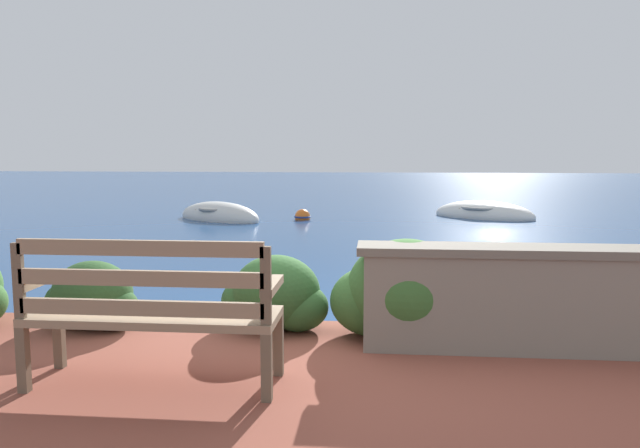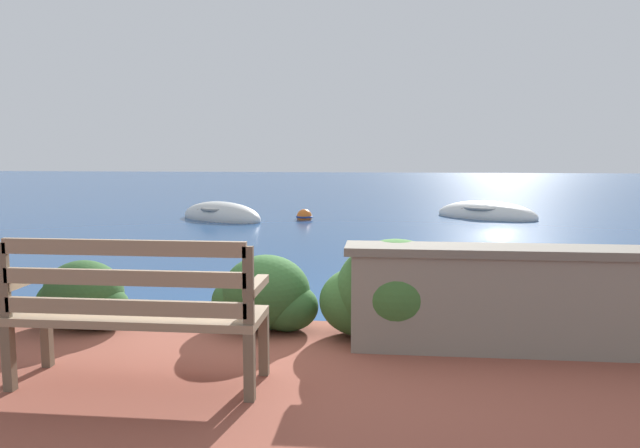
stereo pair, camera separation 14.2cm
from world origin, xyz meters
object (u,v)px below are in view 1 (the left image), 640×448
(park_bench, at_px, (151,309))
(rowboat_mid, at_px, (484,215))
(rowboat_nearest, at_px, (219,217))
(mooring_buoy, at_px, (303,217))

(park_bench, height_order, rowboat_mid, park_bench)
(rowboat_mid, bearing_deg, park_bench, 104.74)
(rowboat_nearest, distance_m, rowboat_mid, 6.42)
(mooring_buoy, bearing_deg, rowboat_mid, 11.19)
(rowboat_mid, bearing_deg, rowboat_nearest, 43.00)
(rowboat_mid, height_order, mooring_buoy, rowboat_mid)
(rowboat_nearest, relative_size, rowboat_mid, 0.92)
(rowboat_nearest, xyz_separation_m, mooring_buoy, (1.95, 0.25, -0.00))
(park_bench, relative_size, rowboat_mid, 0.55)
(rowboat_mid, bearing_deg, mooring_buoy, 44.22)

